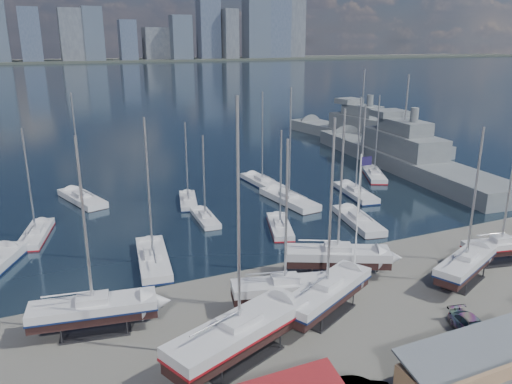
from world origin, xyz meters
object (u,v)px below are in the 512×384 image
naval_ship_west (360,135)px  flagpole (358,215)px  sailboat_cradle_0 (94,309)px  naval_ship_east (401,159)px

naval_ship_west → flagpole: (-43.72, -59.90, 6.06)m
sailboat_cradle_0 → flagpole: (22.57, -3.31, 5.65)m
flagpole → sailboat_cradle_0: bearing=171.7°
sailboat_cradle_0 → naval_ship_west: (66.29, 56.60, -0.41)m
sailboat_cradle_0 → naval_ship_east: 67.48m
naval_ship_east → flagpole: (-36.11, -36.62, 6.05)m
naval_ship_west → flagpole: naval_ship_west is taller
naval_ship_west → naval_ship_east: bearing=154.7°
sailboat_cradle_0 → naval_ship_west: 87.16m
naval_ship_east → naval_ship_west: bearing=-11.9°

